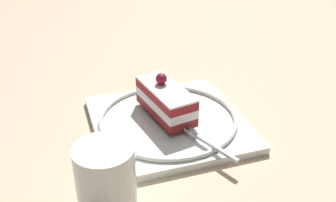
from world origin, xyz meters
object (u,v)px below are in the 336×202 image
drink_glass_near (106,184)px  dessert_plate (168,122)px  cake_slice (166,100)px  fork (203,140)px

drink_glass_near → dessert_plate: bearing=-34.5°
cake_slice → drink_glass_near: bearing=147.7°
fork → drink_glass_near: drink_glass_near is taller
dessert_plate → cake_slice: cake_slice is taller
dessert_plate → cake_slice: 0.04m
fork → drink_glass_near: size_ratio=1.24×
cake_slice → fork: (-0.10, -0.04, -0.02)m
dessert_plate → cake_slice: (0.01, 0.00, 0.04)m
cake_slice → drink_glass_near: drink_glass_near is taller
cake_slice → drink_glass_near: 0.22m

